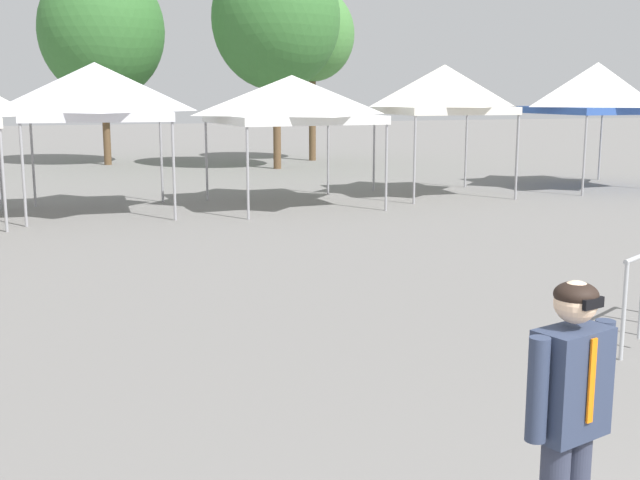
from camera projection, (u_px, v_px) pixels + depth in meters
canopy_tent_behind_right at (96, 91)px, 17.99m from camera, size 3.43×3.43×3.41m
canopy_tent_far_left at (292, 99)px, 19.29m from camera, size 3.76×3.76×3.16m
canopy_tent_behind_left at (444, 89)px, 21.27m from camera, size 3.17×3.17×3.47m
canopy_tent_far_right at (597, 88)px, 23.03m from camera, size 3.32×3.32×3.60m
person_foreground at (569, 415)px, 4.31m from camera, size 0.63×0.34×1.78m
tree_behind_tents_right at (276, 19)px, 28.29m from camera, size 4.56×4.56×7.82m
tree_behind_tents_left at (102, 31)px, 29.93m from camera, size 4.66×4.66×7.58m
tree_behind_tents_center at (312, 35)px, 31.89m from camera, size 3.38×3.38×6.88m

